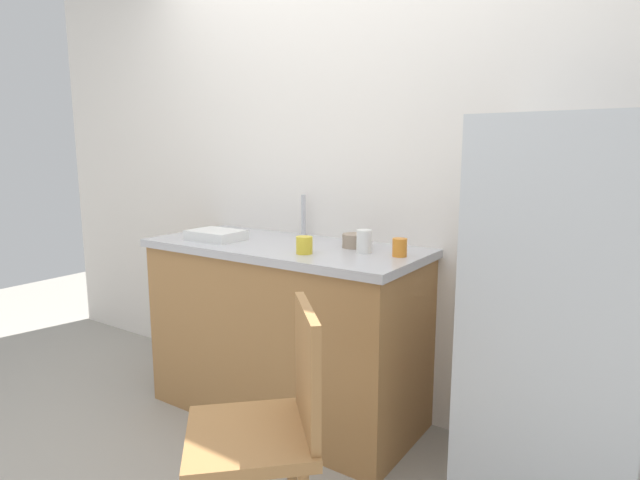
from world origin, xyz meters
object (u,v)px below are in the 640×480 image
at_px(dish_tray, 216,235).
at_px(terracotta_bowl, 355,241).
at_px(cup_orange, 400,247).
at_px(refrigerator, 559,321).
at_px(cup_white, 364,241).
at_px(chair, 269,427).
at_px(cup_yellow, 304,245).

xyz_separation_m(dish_tray, terracotta_bowl, (0.72, 0.22, 0.01)).
bearing_deg(cup_orange, dish_tray, -171.77).
distance_m(refrigerator, cup_white, 0.87).
xyz_separation_m(refrigerator, dish_tray, (-1.66, -0.11, 0.19)).
relative_size(chair, dish_tray, 3.18).
bearing_deg(dish_tray, refrigerator, 3.91).
distance_m(dish_tray, cup_yellow, 0.60).
relative_size(chair, cup_white, 8.38).
distance_m(terracotta_bowl, cup_orange, 0.28).
height_order(terracotta_bowl, cup_white, cup_white).
height_order(refrigerator, chair, refrigerator).
xyz_separation_m(cup_white, cup_yellow, (-0.21, -0.17, -0.01)).
height_order(refrigerator, cup_white, refrigerator).
bearing_deg(chair, refrigerator, 96.98).
xyz_separation_m(terracotta_bowl, cup_white, (0.10, -0.10, 0.02)).
xyz_separation_m(chair, terracotta_bowl, (-0.25, 0.96, 0.44)).
distance_m(refrigerator, cup_orange, 0.70).
relative_size(refrigerator, cup_orange, 18.46).
bearing_deg(cup_white, dish_tray, -171.20).
height_order(chair, terracotta_bowl, terracotta_bowl).
bearing_deg(terracotta_bowl, chair, -75.54).
bearing_deg(cup_white, cup_yellow, -141.81).
relative_size(dish_tray, terracotta_bowl, 2.22).
distance_m(chair, cup_white, 0.99).
height_order(terracotta_bowl, cup_yellow, cup_yellow).
bearing_deg(chair, cup_orange, 134.54).
bearing_deg(terracotta_bowl, refrigerator, -6.62).
distance_m(terracotta_bowl, cup_yellow, 0.29).
relative_size(refrigerator, cup_white, 14.02).
distance_m(chair, cup_yellow, 0.91).
bearing_deg(cup_yellow, refrigerator, 8.39).
distance_m(dish_tray, terracotta_bowl, 0.75).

